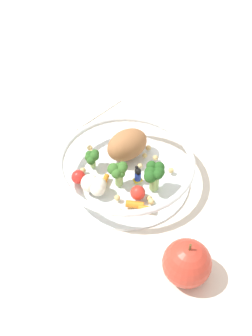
# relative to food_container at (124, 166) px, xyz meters

# --- Properties ---
(ground_plane) EXTENTS (2.40, 2.40, 0.00)m
(ground_plane) POSITION_rel_food_container_xyz_m (-0.00, -0.02, -0.03)
(ground_plane) COLOR silver
(food_container) EXTENTS (0.25, 0.25, 0.07)m
(food_container) POSITION_rel_food_container_xyz_m (0.00, 0.00, 0.00)
(food_container) COLOR white
(food_container) RESTS_ON ground_plane
(loose_apple) EXTENTS (0.07, 0.07, 0.09)m
(loose_apple) POSITION_rel_food_container_xyz_m (-0.23, -0.01, 0.01)
(loose_apple) COLOR #BC3828
(loose_apple) RESTS_ON ground_plane
(folded_napkin) EXTENTS (0.17, 0.18, 0.01)m
(folded_napkin) POSITION_rel_food_container_xyz_m (0.25, 0.01, -0.03)
(folded_napkin) COLOR white
(folded_napkin) RESTS_ON ground_plane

